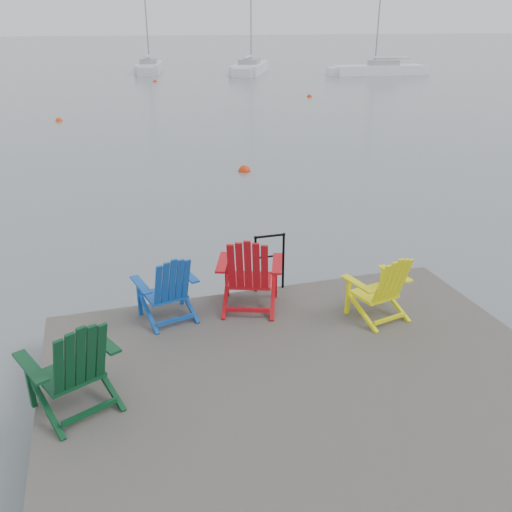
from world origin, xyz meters
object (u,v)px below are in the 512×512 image
object	(u,v)px
chair_green	(73,364)
chair_red	(249,272)
buoy_c	(309,97)
buoy_d	(155,82)
sailboat_near	(149,68)
chair_blue	(168,287)
buoy_a	(244,171)
chair_yellow	(382,286)
sailboat_far	(379,70)
handrail	(270,257)
sailboat_mid	(250,68)
buoy_b	(59,121)

from	to	relation	value
chair_green	chair_red	bearing A→B (deg)	9.99
buoy_c	buoy_d	size ratio (longest dim) A/B	0.98
chair_red	sailboat_near	world-z (taller)	sailboat_near
chair_blue	buoy_a	size ratio (longest dim) A/B	2.58
chair_yellow	sailboat_far	world-z (taller)	sailboat_far
sailboat_near	chair_green	bearing A→B (deg)	-86.49
handrail	chair_blue	xyz separation A→B (m)	(-1.60, -0.48, -0.04)
handrail	buoy_a	world-z (taller)	handrail
sailboat_near	sailboat_mid	xyz separation A→B (m)	(8.88, -3.10, -0.00)
chair_green	sailboat_mid	size ratio (longest dim) A/B	0.09
chair_red	sailboat_far	size ratio (longest dim) A/B	0.10
sailboat_far	buoy_c	distance (m)	17.20
buoy_b	chair_red	bearing A→B (deg)	-80.82
chair_green	buoy_c	xyz separation A→B (m)	(13.60, 27.51, -1.06)
chair_red	sailboat_near	distance (m)	47.32
chair_red	buoy_c	size ratio (longest dim) A/B	3.58
buoy_b	sailboat_mid	bearing A→B (deg)	55.33
sailboat_mid	sailboat_far	distance (m)	11.63
buoy_b	buoy_c	size ratio (longest dim) A/B	1.03
handrail	sailboat_far	bearing A→B (deg)	59.49
chair_blue	buoy_d	world-z (taller)	chair_blue
chair_red	sailboat_mid	world-z (taller)	sailboat_mid
buoy_c	handrail	bearing A→B (deg)	-113.05
sailboat_near	buoy_b	xyz separation A→B (m)	(-7.14, -26.26, -0.36)
sailboat_far	buoy_d	xyz separation A→B (m)	(-19.72, -0.53, -0.36)
sailboat_mid	chair_yellow	bearing A→B (deg)	-79.26
chair_green	chair_yellow	distance (m)	4.07
handrail	chair_yellow	distance (m)	1.74
chair_yellow	buoy_c	bearing A→B (deg)	57.41
chair_blue	chair_yellow	distance (m)	2.90
chair_blue	sailboat_near	size ratio (longest dim) A/B	0.09
buoy_a	buoy_c	size ratio (longest dim) A/B	1.20
chair_yellow	sailboat_near	bearing A→B (deg)	74.71
sailboat_far	chair_green	bearing A→B (deg)	151.67
handrail	buoy_d	world-z (taller)	handrail
chair_blue	sailboat_far	distance (m)	45.44
handrail	buoy_a	distance (m)	9.18
handrail	sailboat_mid	size ratio (longest dim) A/B	0.07
chair_green	buoy_a	bearing A→B (deg)	41.62
chair_yellow	sailboat_far	xyz separation A→B (m)	(21.25, 39.35, -0.64)
sailboat_near	chair_red	bearing A→B (deg)	-83.92
chair_blue	sailboat_mid	xyz separation A→B (m)	(13.78, 44.04, -0.64)
handrail	sailboat_near	bearing A→B (deg)	85.95
handrail	chair_green	bearing A→B (deg)	-143.00
buoy_a	buoy_b	distance (m)	12.94
sailboat_far	handrail	bearing A→B (deg)	153.29
chair_green	sailboat_mid	bearing A→B (deg)	47.22
chair_blue	chair_red	distance (m)	1.14
buoy_b	buoy_c	xyz separation A→B (m)	(14.65, 5.00, 0.00)
chair_red	sailboat_near	size ratio (longest dim) A/B	0.10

